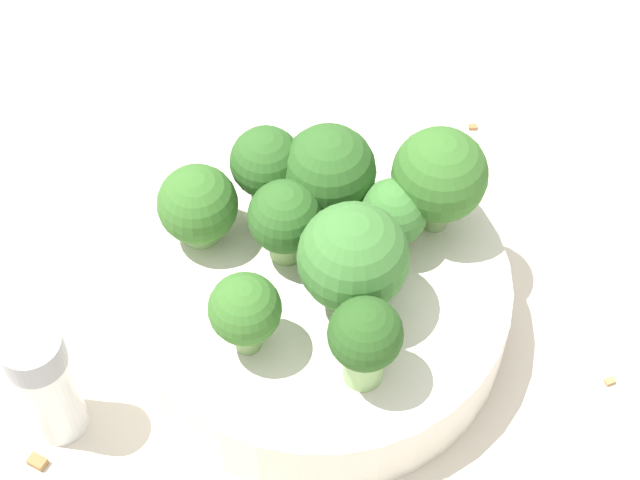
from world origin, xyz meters
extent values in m
plane|color=beige|center=(0.00, 0.00, 0.00)|extent=(3.00, 3.00, 0.00)
cylinder|color=silver|center=(0.00, 0.00, 0.02)|extent=(0.20, 0.20, 0.04)
cylinder|color=#7A9E5B|center=(0.01, 0.02, 0.05)|extent=(0.02, 0.02, 0.02)
sphere|color=#2D5B23|center=(0.01, 0.02, 0.07)|extent=(0.04, 0.04, 0.04)
cylinder|color=#8EB770|center=(-0.01, -0.02, 0.06)|extent=(0.03, 0.03, 0.03)
sphere|color=#3D7533|center=(-0.01, -0.02, 0.08)|extent=(0.05, 0.05, 0.05)
cylinder|color=#7A9E5B|center=(-0.05, 0.02, 0.06)|extent=(0.02, 0.02, 0.03)
sphere|color=#386B28|center=(-0.05, 0.02, 0.07)|extent=(0.04, 0.04, 0.04)
cylinder|color=#8EB770|center=(-0.05, -0.04, 0.06)|extent=(0.03, 0.03, 0.03)
sphere|color=#28511E|center=(-0.05, -0.04, 0.08)|extent=(0.04, 0.04, 0.04)
cylinder|color=#84AD66|center=(0.04, 0.04, 0.06)|extent=(0.02, 0.02, 0.03)
sphere|color=#2D5B23|center=(0.04, 0.04, 0.08)|extent=(0.04, 0.04, 0.04)
cylinder|color=#84AD66|center=(0.03, -0.03, 0.05)|extent=(0.02, 0.02, 0.02)
sphere|color=#3D7533|center=(0.03, -0.03, 0.07)|extent=(0.04, 0.04, 0.04)
cylinder|color=#7A9E5B|center=(0.04, 0.01, 0.06)|extent=(0.02, 0.02, 0.03)
sphere|color=#2D5B23|center=(0.04, 0.01, 0.08)|extent=(0.05, 0.05, 0.05)
cylinder|color=#7A9E5B|center=(0.05, -0.05, 0.06)|extent=(0.02, 0.02, 0.03)
sphere|color=#386B28|center=(0.05, -0.05, 0.08)|extent=(0.05, 0.05, 0.05)
cylinder|color=#8EB770|center=(0.01, 0.07, 0.05)|extent=(0.02, 0.02, 0.02)
sphere|color=#386B28|center=(0.01, 0.07, 0.07)|extent=(0.04, 0.04, 0.04)
cylinder|color=silver|center=(-0.10, 0.11, 0.03)|extent=(0.03, 0.03, 0.06)
cylinder|color=gray|center=(-0.10, 0.11, 0.07)|extent=(0.03, 0.03, 0.02)
cube|color=olive|center=(0.07, 0.10, 0.00)|extent=(0.01, 0.01, 0.01)
cube|color=olive|center=(-0.12, 0.11, 0.00)|extent=(0.01, 0.01, 0.01)
cube|color=#AD7F4C|center=(0.01, -0.16, 0.00)|extent=(0.01, 0.01, 0.01)
cube|color=olive|center=(0.17, -0.05, 0.00)|extent=(0.01, 0.01, 0.01)
camera|label=1|loc=(-0.30, -0.09, 0.49)|focal=60.00mm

